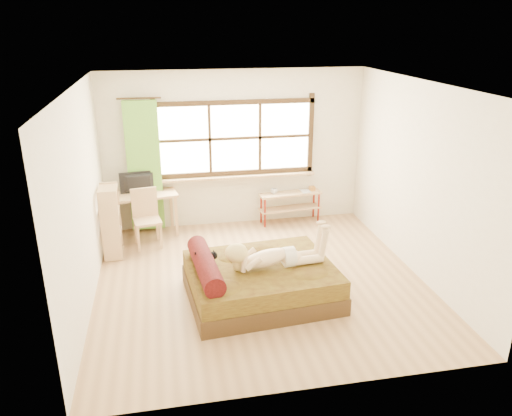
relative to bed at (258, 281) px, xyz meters
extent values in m
plane|color=#9E754C|center=(0.12, 0.44, -0.25)|extent=(4.50, 4.50, 0.00)
plane|color=white|center=(0.12, 0.44, 2.45)|extent=(4.50, 4.50, 0.00)
plane|color=silver|center=(0.12, 2.69, 1.10)|extent=(4.50, 0.00, 4.50)
plane|color=silver|center=(0.12, -1.81, 1.10)|extent=(4.50, 0.00, 4.50)
plane|color=silver|center=(-2.13, 0.44, 1.10)|extent=(0.00, 4.50, 4.50)
plane|color=silver|center=(2.37, 0.44, 1.10)|extent=(0.00, 4.50, 4.50)
cube|color=#FFEDBF|center=(0.12, 2.68, 1.30)|extent=(2.60, 0.01, 1.30)
cube|color=tan|center=(0.12, 2.61, 0.63)|extent=(2.80, 0.16, 0.04)
cube|color=#509428|center=(-1.43, 2.57, 0.90)|extent=(0.55, 0.10, 2.20)
cube|color=black|center=(0.05, 0.00, -0.14)|extent=(1.99, 1.65, 0.23)
cube|color=#351D0C|center=(0.05, 0.00, 0.10)|extent=(1.95, 1.62, 0.23)
cylinder|color=black|center=(-0.68, -0.06, 0.33)|extent=(0.37, 1.29, 0.26)
cube|color=tan|center=(-1.53, 2.39, 0.47)|extent=(1.26, 0.72, 0.04)
cube|color=tan|center=(-2.03, 2.08, 0.10)|extent=(0.06, 0.06, 0.71)
cube|color=tan|center=(-0.95, 2.26, 0.10)|extent=(0.06, 0.06, 0.71)
cube|color=tan|center=(-2.10, 2.51, 0.10)|extent=(0.06, 0.06, 0.71)
cube|color=tan|center=(-1.02, 2.69, 0.10)|extent=(0.06, 0.06, 0.71)
imported|color=black|center=(-1.53, 2.44, 0.67)|extent=(0.63, 0.18, 0.36)
cube|color=tan|center=(-1.43, 1.94, 0.18)|extent=(0.48, 0.48, 0.04)
cube|color=tan|center=(-1.46, 2.12, 0.44)|extent=(0.42, 0.10, 0.47)
cube|color=tan|center=(-1.57, 1.73, -0.05)|extent=(0.05, 0.05, 0.42)
cube|color=tan|center=(-1.22, 1.79, -0.05)|extent=(0.05, 0.05, 0.42)
cube|color=tan|center=(-1.63, 2.08, -0.05)|extent=(0.05, 0.05, 0.42)
cube|color=tan|center=(-1.28, 2.14, -0.05)|extent=(0.05, 0.05, 0.42)
cube|color=tan|center=(1.08, 2.51, 0.29)|extent=(1.14, 0.40, 0.04)
cube|color=tan|center=(1.08, 2.51, 0.01)|extent=(1.14, 0.40, 0.03)
cylinder|color=maroon|center=(0.59, 2.34, 0.03)|extent=(0.03, 0.03, 0.56)
cylinder|color=maroon|center=(1.60, 2.45, 0.03)|extent=(0.03, 0.03, 0.56)
cylinder|color=maroon|center=(0.56, 2.56, 0.03)|extent=(0.03, 0.03, 0.56)
cylinder|color=maroon|center=(1.58, 2.67, 0.03)|extent=(0.03, 0.03, 0.56)
cube|color=#BF7C2F|center=(1.50, 2.55, 0.34)|extent=(0.10, 0.10, 0.07)
imported|color=gray|center=(0.78, 2.51, 0.35)|extent=(0.13, 0.13, 0.09)
imported|color=gray|center=(1.28, 2.51, 0.31)|extent=(0.18, 0.23, 0.02)
cube|color=tan|center=(-1.96, 1.69, -0.21)|extent=(0.29, 0.46, 0.03)
cube|color=tan|center=(-1.96, 1.69, 0.14)|extent=(0.29, 0.46, 0.03)
cube|color=tan|center=(-1.96, 1.69, 0.48)|extent=(0.29, 0.46, 0.03)
cube|color=tan|center=(-1.96, 1.69, 0.83)|extent=(0.29, 0.46, 0.03)
cube|color=tan|center=(-1.95, 1.46, 0.31)|extent=(0.27, 0.04, 1.11)
cube|color=tan|center=(-1.96, 1.92, 0.31)|extent=(0.27, 0.04, 1.11)
camera|label=1|loc=(-1.11, -5.65, 3.18)|focal=35.00mm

